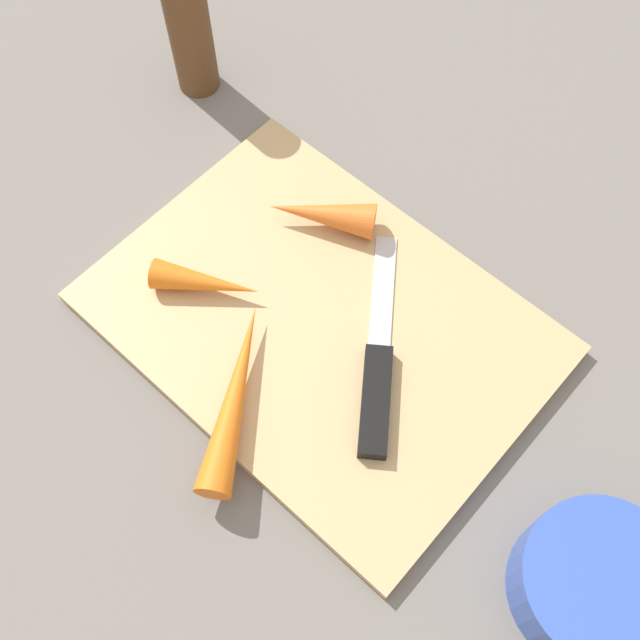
# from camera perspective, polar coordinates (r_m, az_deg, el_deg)

# --- Properties ---
(ground_plane) EXTENTS (1.40, 1.40, 0.00)m
(ground_plane) POSITION_cam_1_polar(r_m,az_deg,el_deg) (0.64, 0.00, -0.49)
(ground_plane) COLOR slate
(cutting_board) EXTENTS (0.36, 0.26, 0.01)m
(cutting_board) POSITION_cam_1_polar(r_m,az_deg,el_deg) (0.63, 0.00, -0.25)
(cutting_board) COLOR tan
(cutting_board) RESTS_ON ground_plane
(knife) EXTENTS (0.14, 0.17, 0.01)m
(knife) POSITION_cam_1_polar(r_m,az_deg,el_deg) (0.60, 4.26, -4.90)
(knife) COLOR #B7B7BC
(knife) RESTS_ON cutting_board
(carrot_longest) EXTENTS (0.11, 0.15, 0.03)m
(carrot_longest) POSITION_cam_1_polar(r_m,az_deg,el_deg) (0.59, -6.04, -5.88)
(carrot_longest) COLOR orange
(carrot_longest) RESTS_ON cutting_board
(carrot_medium) EXTENTS (0.10, 0.08, 0.03)m
(carrot_medium) POSITION_cam_1_polar(r_m,az_deg,el_deg) (0.66, 0.13, 7.93)
(carrot_medium) COLOR orange
(carrot_medium) RESTS_ON cutting_board
(carrot_shortest) EXTENTS (0.09, 0.07, 0.03)m
(carrot_shortest) POSITION_cam_1_polar(r_m,az_deg,el_deg) (0.64, -8.54, 2.79)
(carrot_shortest) COLOR orange
(carrot_shortest) RESTS_ON cutting_board
(small_bowl) EXTENTS (0.11, 0.11, 0.05)m
(small_bowl) POSITION_cam_1_polar(r_m,az_deg,el_deg) (0.58, 19.89, -18.12)
(small_bowl) COLOR #3351B2
(small_bowl) RESTS_ON ground_plane
(pepper_grinder) EXTENTS (0.04, 0.04, 0.15)m
(pepper_grinder) POSITION_cam_1_polar(r_m,az_deg,el_deg) (0.76, -9.80, 20.90)
(pepper_grinder) COLOR brown
(pepper_grinder) RESTS_ON ground_plane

